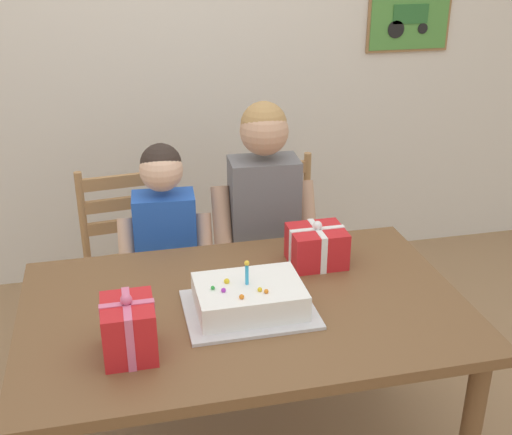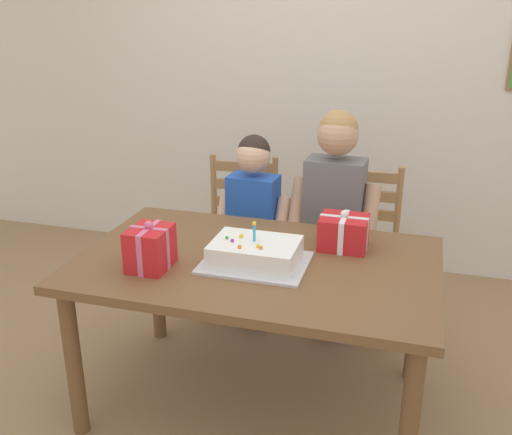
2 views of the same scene
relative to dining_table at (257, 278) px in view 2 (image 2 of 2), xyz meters
name	(u,v)px [view 2 (image 2 of 2)]	position (x,y,z in m)	size (l,w,h in m)	color
ground_plane	(257,401)	(0.00, 0.00, -0.65)	(20.00, 20.00, 0.00)	#997551
back_wall	(331,78)	(0.00, 1.76, 0.65)	(6.40, 0.11, 2.60)	silver
dining_table	(257,278)	(0.00, 0.00, 0.00)	(1.54, 0.97, 0.74)	brown
birthday_cake	(255,254)	(0.01, -0.05, 0.14)	(0.44, 0.34, 0.19)	silver
gift_box_red_large	(150,248)	(-0.40, -0.20, 0.18)	(0.16, 0.19, 0.21)	red
gift_box_beside_cake	(344,232)	(0.34, 0.24, 0.16)	(0.22, 0.19, 0.18)	red
chair_left	(239,235)	(-0.36, 0.87, -0.18)	(0.46, 0.46, 0.92)	#A87A4C
chair_right	(360,249)	(0.36, 0.87, -0.18)	(0.44, 0.44, 0.92)	#A87A4C
child_older	(334,207)	(0.23, 0.66, 0.13)	(0.47, 0.27, 1.28)	#38426B
child_younger	(253,215)	(-0.21, 0.66, 0.04)	(0.42, 0.24, 1.13)	#38426B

